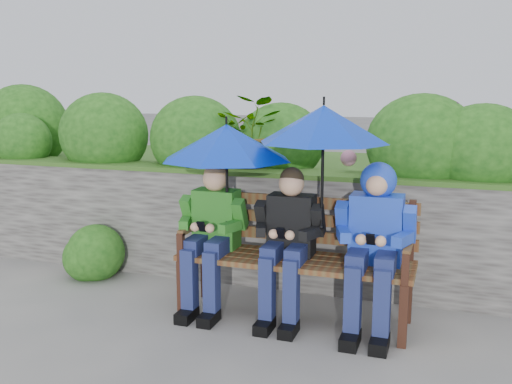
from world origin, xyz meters
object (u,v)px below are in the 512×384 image
(park_bench, at_px, (297,249))
(boy_right, at_px, (375,234))
(boy_left, at_px, (211,230))
(boy_middle, at_px, (288,236))
(umbrella_right, at_px, (323,124))
(umbrella_left, at_px, (227,142))

(park_bench, height_order, boy_right, boy_right)
(boy_left, bearing_deg, park_bench, 7.38)
(boy_middle, xyz_separation_m, umbrella_right, (0.25, 0.00, 0.84))
(park_bench, height_order, umbrella_right, umbrella_right)
(umbrella_left, height_order, umbrella_right, umbrella_right)
(boy_right, distance_m, umbrella_right, 0.86)
(park_bench, distance_m, boy_left, 0.68)
(park_bench, height_order, boy_middle, boy_middle)
(boy_left, relative_size, boy_middle, 1.00)
(park_bench, height_order, umbrella_left, umbrella_left)
(park_bench, relative_size, umbrella_right, 1.84)
(park_bench, relative_size, umbrella_left, 1.75)
(boy_left, height_order, umbrella_left, umbrella_left)
(boy_middle, height_order, boy_right, boy_right)
(umbrella_left, bearing_deg, umbrella_right, -1.52)
(boy_middle, distance_m, boy_right, 0.64)
(boy_right, distance_m, umbrella_left, 1.29)
(boy_left, distance_m, umbrella_left, 0.70)
(park_bench, bearing_deg, umbrella_right, -22.34)
(boy_middle, bearing_deg, umbrella_left, 177.46)
(boy_left, relative_size, umbrella_left, 1.15)
(park_bench, bearing_deg, boy_right, -7.61)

